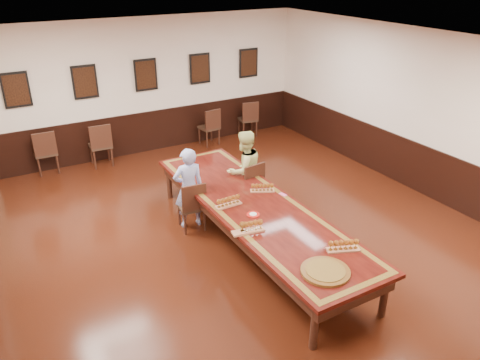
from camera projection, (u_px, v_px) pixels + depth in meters
floor at (255, 245)px, 7.86m from camera, size 8.00×10.00×0.02m
ceiling at (258, 50)px, 6.49m from camera, size 8.00×10.00×0.02m
wall_back at (146, 87)px, 11.11m from camera, size 8.00×0.02×3.20m
wall_right at (434, 117)px, 8.98m from camera, size 0.02×10.00×3.20m
chair_man at (191, 205)px, 8.17m from camera, size 0.48×0.52×0.93m
chair_woman at (248, 185)px, 8.80m from camera, size 0.52×0.56×0.98m
spare_chair_a at (45, 151)px, 10.33m from camera, size 0.47×0.51×1.00m
spare_chair_b at (100, 144)px, 10.70m from camera, size 0.51×0.55×1.03m
spare_chair_c at (209, 126)px, 11.95m from camera, size 0.50×0.53×0.96m
spare_chair_d at (248, 118)px, 12.56m from camera, size 0.53×0.57×0.97m
person_man at (189, 188)px, 8.13m from camera, size 0.58×0.41×1.48m
person_woman at (244, 170)px, 8.76m from camera, size 0.84×0.69×1.54m
pink_phone at (283, 195)px, 7.88m from camera, size 0.10×0.15×0.01m
wainscoting at (255, 219)px, 7.65m from camera, size 8.00×10.00×1.00m
conference_table at (255, 213)px, 7.60m from camera, size 1.40×5.00×0.76m
posters at (146, 75)px, 10.92m from camera, size 6.14×0.04×0.74m
flight_a at (228, 202)px, 7.49m from camera, size 0.45×0.14×0.17m
flight_b at (262, 188)px, 7.96m from camera, size 0.42×0.30×0.15m
flight_c at (249, 227)px, 6.77m from camera, size 0.50×0.23×0.18m
flight_d at (343, 246)px, 6.34m from camera, size 0.47×0.30×0.17m
red_plate_grp at (253, 215)px, 7.25m from camera, size 0.20×0.20×0.03m
carved_platter at (325, 271)px, 5.91m from camera, size 0.69×0.69×0.05m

